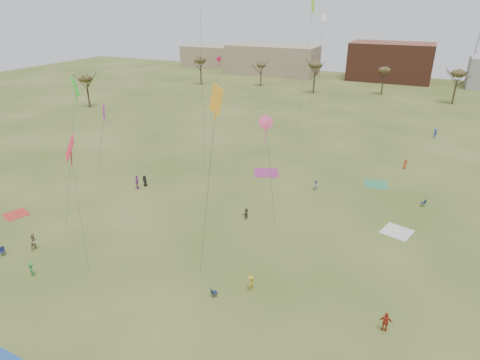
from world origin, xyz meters
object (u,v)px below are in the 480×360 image
at_px(flyer_near_center, 32,269).
at_px(spectator_fore_a, 386,322).
at_px(camp_chair_center, 214,294).
at_px(camp_chair_left, 3,253).
at_px(camp_chair_right, 423,204).

height_order(flyer_near_center, spectator_fore_a, spectator_fore_a).
bearing_deg(spectator_fore_a, camp_chair_center, 2.01).
height_order(spectator_fore_a, camp_chair_left, spectator_fore_a).
xyz_separation_m(flyer_near_center, camp_chair_left, (-5.69, 1.08, -0.46)).
relative_size(spectator_fore_a, camp_chair_center, 2.04).
xyz_separation_m(flyer_near_center, spectator_fore_a, (31.43, 6.78, 0.17)).
distance_m(flyer_near_center, camp_chair_left, 5.81).
bearing_deg(camp_chair_left, camp_chair_center, -54.29).
xyz_separation_m(spectator_fore_a, camp_chair_center, (-14.24, -2.11, -0.63)).
relative_size(camp_chair_center, camp_chair_right, 1.00).
xyz_separation_m(camp_chair_left, camp_chair_right, (38.99, 30.19, 0.00)).
bearing_deg(flyer_near_center, camp_chair_left, 13.96).
height_order(camp_chair_left, camp_chair_center, same).
bearing_deg(spectator_fore_a, camp_chair_right, -100.78).
bearing_deg(spectator_fore_a, camp_chair_left, 2.32).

